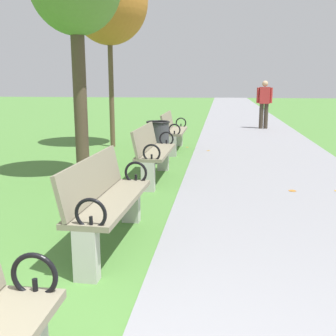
{
  "coord_description": "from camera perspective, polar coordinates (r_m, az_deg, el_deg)",
  "views": [
    {
      "loc": [
        0.59,
        -1.06,
        1.63
      ],
      "look_at": [
        -0.05,
        3.97,
        0.55
      ],
      "focal_mm": 43.76,
      "sensor_mm": 36.0,
      "label": 1
    }
  ],
  "objects": [
    {
      "name": "park_bench_2",
      "position": [
        4.1,
        -8.54,
        -4.35
      ],
      "size": [
        0.53,
        1.62,
        0.9
      ],
      "color": "gray",
      "rests_on": "ground"
    },
    {
      "name": "tree_2",
      "position": [
        10.53,
        -8.24,
        22.03
      ],
      "size": [
        1.85,
        1.85,
        4.51
      ],
      "color": "brown",
      "rests_on": "ground"
    },
    {
      "name": "scattered_leaves",
      "position": [
        5.93,
        6.39,
        -3.85
      ],
      "size": [
        4.6,
        11.61,
        0.02
      ],
      "color": "#AD6B23",
      "rests_on": "ground"
    },
    {
      "name": "paved_walkway",
      "position": [
        19.15,
        10.16,
        7.0
      ],
      "size": [
        3.09,
        44.0,
        0.02
      ],
      "primitive_type": "cube",
      "color": "gray",
      "rests_on": "ground"
    },
    {
      "name": "pedestrian_walking",
      "position": [
        14.52,
        13.26,
        8.95
      ],
      "size": [
        0.53,
        0.22,
        1.62
      ],
      "color": "#3D3328",
      "rests_on": "paved_walkway"
    },
    {
      "name": "park_bench_3",
      "position": [
        6.82,
        -2.08,
        2.35
      ],
      "size": [
        0.49,
        1.61,
        0.9
      ],
      "color": "gray",
      "rests_on": "ground"
    },
    {
      "name": "park_bench_4",
      "position": [
        9.69,
        0.72,
        5.25
      ],
      "size": [
        0.47,
        1.6,
        0.9
      ],
      "color": "gray",
      "rests_on": "ground"
    },
    {
      "name": "trash_bin",
      "position": [
        8.33,
        -1.39,
        3.7
      ],
      "size": [
        0.48,
        0.48,
        0.84
      ],
      "color": "#38383D",
      "rests_on": "ground"
    }
  ]
}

